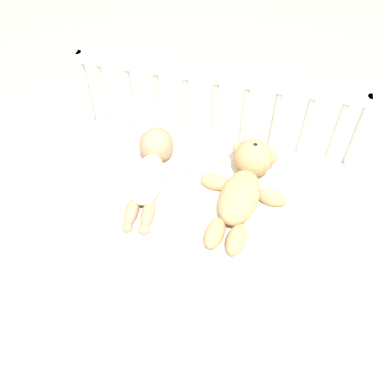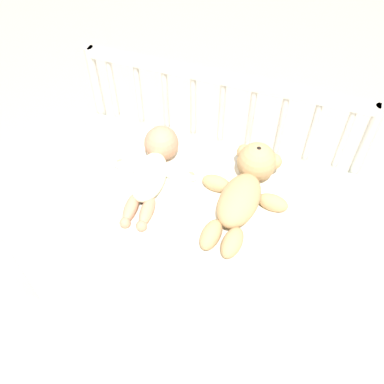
% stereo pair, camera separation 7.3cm
% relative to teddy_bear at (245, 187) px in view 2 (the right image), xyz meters
% --- Properties ---
extents(ground_plane, '(12.00, 12.00, 0.00)m').
position_rel_teddy_bear_xyz_m(ground_plane, '(-0.17, -0.09, -0.51)').
color(ground_plane, tan).
extents(crib_mattress, '(1.08, 0.66, 0.45)m').
position_rel_teddy_bear_xyz_m(crib_mattress, '(-0.17, -0.09, -0.28)').
color(crib_mattress, silver).
rests_on(crib_mattress, ground_plane).
extents(crib_rail, '(1.08, 0.04, 0.76)m').
position_rel_teddy_bear_xyz_m(crib_rail, '(-0.17, 0.26, 0.02)').
color(crib_rail, beige).
rests_on(crib_rail, ground_plane).
extents(blanket, '(0.87, 0.55, 0.01)m').
position_rel_teddy_bear_xyz_m(blanket, '(-0.17, -0.06, -0.05)').
color(blanket, silver).
rests_on(blanket, crib_mattress).
extents(teddy_bear, '(0.32, 0.46, 0.14)m').
position_rel_teddy_bear_xyz_m(teddy_bear, '(0.00, 0.00, 0.00)').
color(teddy_bear, tan).
rests_on(teddy_bear, crib_mattress).
extents(baby, '(0.32, 0.43, 0.13)m').
position_rel_teddy_bear_xyz_m(baby, '(-0.34, -0.01, -0.01)').
color(baby, '#EAEACC').
rests_on(baby, crib_mattress).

